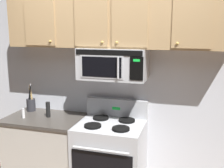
{
  "coord_description": "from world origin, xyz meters",
  "views": [
    {
      "loc": [
        0.84,
        -2.38,
        1.98
      ],
      "look_at": [
        0.0,
        0.49,
        1.35
      ],
      "focal_mm": 43.63,
      "sensor_mm": 36.0,
      "label": 1
    }
  ],
  "objects_px": {
    "stove_range": "(110,159)",
    "pepper_mill": "(48,110)",
    "over_range_microwave": "(113,64)",
    "salt_shaker": "(23,113)",
    "utensil_crock_charcoal": "(31,103)"
  },
  "relations": [
    {
      "from": "utensil_crock_charcoal",
      "to": "salt_shaker",
      "type": "height_order",
      "value": "utensil_crock_charcoal"
    },
    {
      "from": "stove_range",
      "to": "pepper_mill",
      "type": "xyz_separation_m",
      "value": [
        -0.8,
        0.02,
        0.53
      ]
    },
    {
      "from": "stove_range",
      "to": "pepper_mill",
      "type": "bearing_deg",
      "value": 178.88
    },
    {
      "from": "over_range_microwave",
      "to": "utensil_crock_charcoal",
      "type": "xyz_separation_m",
      "value": [
        -1.14,
        0.06,
        -0.57
      ]
    },
    {
      "from": "stove_range",
      "to": "over_range_microwave",
      "type": "height_order",
      "value": "over_range_microwave"
    },
    {
      "from": "utensil_crock_charcoal",
      "to": "salt_shaker",
      "type": "bearing_deg",
      "value": -75.93
    },
    {
      "from": "over_range_microwave",
      "to": "utensil_crock_charcoal",
      "type": "distance_m",
      "value": 1.28
    },
    {
      "from": "stove_range",
      "to": "over_range_microwave",
      "type": "distance_m",
      "value": 1.11
    },
    {
      "from": "salt_shaker",
      "to": "pepper_mill",
      "type": "relative_size",
      "value": 0.63
    },
    {
      "from": "over_range_microwave",
      "to": "salt_shaker",
      "type": "xyz_separation_m",
      "value": [
        -1.07,
        -0.21,
        -0.62
      ]
    },
    {
      "from": "salt_shaker",
      "to": "pepper_mill",
      "type": "xyz_separation_m",
      "value": [
        0.27,
        0.11,
        0.04
      ]
    },
    {
      "from": "utensil_crock_charcoal",
      "to": "salt_shaker",
      "type": "xyz_separation_m",
      "value": [
        0.07,
        -0.28,
        -0.04
      ]
    },
    {
      "from": "over_range_microwave",
      "to": "pepper_mill",
      "type": "distance_m",
      "value": 0.99
    },
    {
      "from": "pepper_mill",
      "to": "over_range_microwave",
      "type": "bearing_deg",
      "value": 7.22
    },
    {
      "from": "utensil_crock_charcoal",
      "to": "pepper_mill",
      "type": "bearing_deg",
      "value": -25.59
    }
  ]
}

